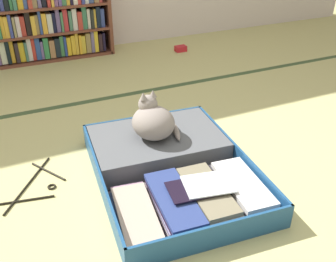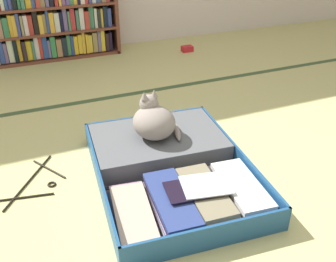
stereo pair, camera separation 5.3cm
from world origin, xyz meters
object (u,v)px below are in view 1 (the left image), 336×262
object	(u,v)px
clothes_hanger	(36,185)
open_suitcase	(170,164)
bookshelf	(35,22)
black_cat	(153,121)
small_red_pouch	(181,49)

from	to	relation	value
clothes_hanger	open_suitcase	bearing A→B (deg)	-14.79
bookshelf	black_cat	size ratio (longest dim) A/B	4.46
bookshelf	clothes_hanger	world-z (taller)	bookshelf
black_cat	clothes_hanger	xyz separation A→B (m)	(-0.62, -0.02, -0.20)
clothes_hanger	small_red_pouch	bearing A→B (deg)	45.07
open_suitcase	black_cat	distance (m)	0.24
clothes_hanger	small_red_pouch	xyz separation A→B (m)	(1.50, 1.50, 0.02)
small_red_pouch	clothes_hanger	bearing A→B (deg)	-134.93
open_suitcase	small_red_pouch	distance (m)	1.88
clothes_hanger	black_cat	bearing A→B (deg)	1.55
bookshelf	open_suitcase	distance (m)	2.01
open_suitcase	black_cat	size ratio (longest dim) A/B	3.62
open_suitcase	clothes_hanger	bearing A→B (deg)	165.21
open_suitcase	small_red_pouch	size ratio (longest dim) A/B	10.05
open_suitcase	clothes_hanger	size ratio (longest dim) A/B	2.69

